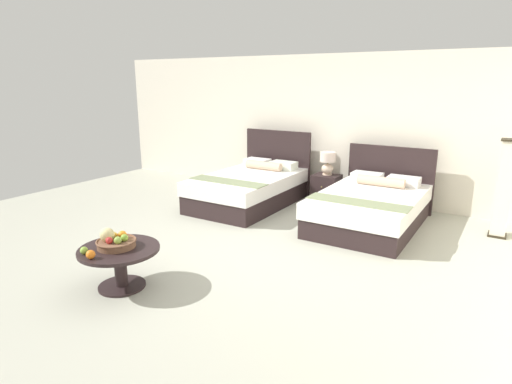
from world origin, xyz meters
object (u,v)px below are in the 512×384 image
(floor_lamp_corner, at_px, (504,189))
(nightstand, at_px, (326,189))
(loose_apple, at_px, (84,250))
(loose_orange, at_px, (91,254))
(coffee_table, at_px, (120,259))
(bed_near_corner, at_px, (371,207))
(table_lamp, at_px, (328,162))
(fruit_bowl, at_px, (115,241))
(bed_near_window, at_px, (250,187))

(floor_lamp_corner, bearing_deg, nightstand, 172.73)
(loose_apple, height_order, loose_orange, loose_orange)
(coffee_table, xyz_separation_m, loose_orange, (-0.01, -0.34, 0.17))
(bed_near_corner, relative_size, table_lamp, 5.20)
(nightstand, height_order, fruit_bowl, fruit_bowl)
(coffee_table, relative_size, loose_orange, 9.36)
(nightstand, xyz_separation_m, loose_apple, (-0.72, -4.52, 0.23))
(table_lamp, xyz_separation_m, loose_apple, (-0.72, -4.54, -0.26))
(bed_near_corner, height_order, table_lamp, bed_near_corner)
(nightstand, distance_m, fruit_bowl, 4.28)
(table_lamp, relative_size, fruit_bowl, 1.00)
(nightstand, bearing_deg, floor_lamp_corner, -7.27)
(nightstand, bearing_deg, table_lamp, 90.00)
(bed_near_window, bearing_deg, coffee_table, -80.91)
(table_lamp, distance_m, loose_apple, 4.61)
(fruit_bowl, bearing_deg, loose_orange, -83.76)
(fruit_bowl, bearing_deg, bed_near_window, 98.31)
(table_lamp, relative_size, coffee_table, 0.49)
(nightstand, bearing_deg, fruit_bowl, -98.09)
(bed_near_corner, distance_m, loose_orange, 4.08)
(loose_orange, bearing_deg, floor_lamp_corner, 51.72)
(floor_lamp_corner, bearing_deg, bed_near_window, -172.85)
(coffee_table, relative_size, floor_lamp_corner, 0.61)
(fruit_bowl, bearing_deg, table_lamp, 81.95)
(nightstand, height_order, table_lamp, table_lamp)
(fruit_bowl, xyz_separation_m, floor_lamp_corner, (3.36, 3.88, 0.18))
(fruit_bowl, distance_m, floor_lamp_corner, 5.13)
(fruit_bowl, relative_size, loose_orange, 4.61)
(coffee_table, bearing_deg, floor_lamp_corner, 49.48)
(bed_near_corner, height_order, loose_apple, bed_near_corner)
(nightstand, distance_m, coffee_table, 4.27)
(fruit_bowl, xyz_separation_m, loose_orange, (0.04, -0.33, -0.02))
(table_lamp, relative_size, floor_lamp_corner, 0.30)
(nightstand, bearing_deg, loose_apple, -99.01)
(bed_near_window, distance_m, loose_orange, 3.77)
(bed_near_window, distance_m, loose_apple, 3.71)
(loose_apple, bearing_deg, floor_lamp_corner, 50.20)
(loose_apple, height_order, floor_lamp_corner, floor_lamp_corner)
(nightstand, relative_size, table_lamp, 1.22)
(loose_orange, bearing_deg, fruit_bowl, 96.24)
(coffee_table, xyz_separation_m, floor_lamp_corner, (3.31, 3.88, 0.37))
(table_lamp, xyz_separation_m, fruit_bowl, (-0.60, -4.25, -0.23))
(loose_orange, bearing_deg, nightstand, 82.95)
(coffee_table, height_order, loose_orange, loose_orange)
(fruit_bowl, xyz_separation_m, loose_apple, (-0.12, -0.29, -0.03))
(table_lamp, height_order, coffee_table, table_lamp)
(nightstand, xyz_separation_m, table_lamp, (0.00, 0.02, 0.49))
(loose_apple, distance_m, floor_lamp_corner, 5.44)
(bed_near_window, xyz_separation_m, table_lamp, (1.10, 0.86, 0.43))
(bed_near_window, bearing_deg, nightstand, 37.28)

